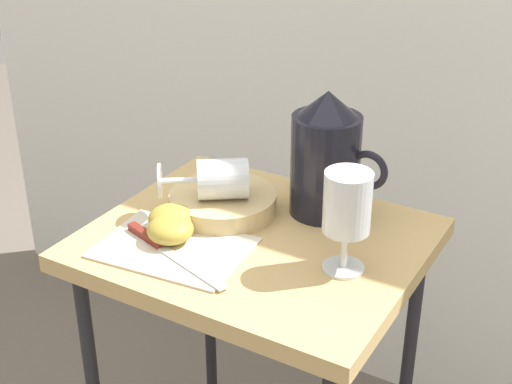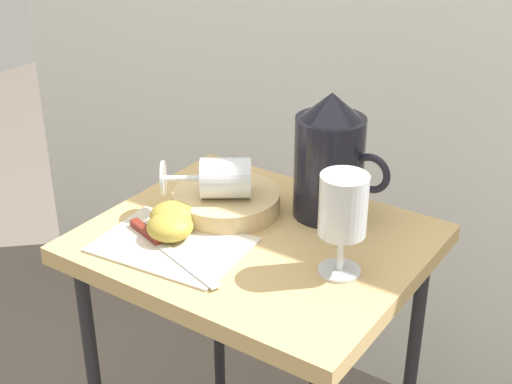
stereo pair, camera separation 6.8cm
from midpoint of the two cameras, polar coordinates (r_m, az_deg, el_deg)
name	(u,v)px [view 2 (the right image)]	position (r m, az deg, el deg)	size (l,w,h in m)	color
curtain_drape	(413,29)	(1.59, 13.43, 12.31)	(2.40, 0.03, 1.84)	white
table	(256,277)	(1.22, 1.61, -6.71)	(0.52, 0.44, 0.70)	tan
linen_napkin	(173,245)	(1.16, -4.85, -4.17)	(0.23, 0.17, 0.00)	beige
basket_tray	(226,201)	(1.25, -0.79, -0.77)	(0.18, 0.18, 0.04)	tan
pitcher	(329,166)	(1.22, 7.36, 1.99)	(0.17, 0.12, 0.22)	black
wine_glass_upright	(343,211)	(1.05, 8.67, -1.50)	(0.07, 0.07, 0.16)	silver
wine_glass_tipped_near	(222,178)	(1.21, -1.04, 1.07)	(0.16, 0.14, 0.07)	silver
apple_half_left	(172,216)	(1.19, -4.94, -1.88)	(0.07, 0.07, 0.04)	#B29938
apple_half_right	(170,227)	(1.16, -5.08, -2.75)	(0.07, 0.07, 0.04)	#B29938
knife	(160,242)	(1.15, -5.86, -3.98)	(0.23, 0.09, 0.01)	silver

